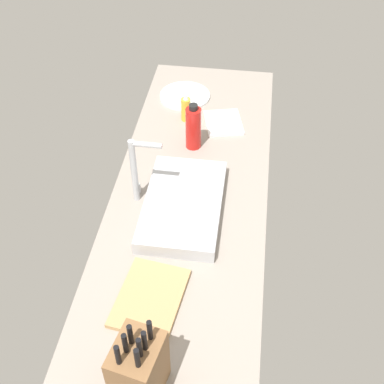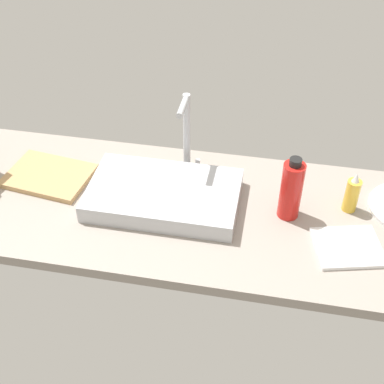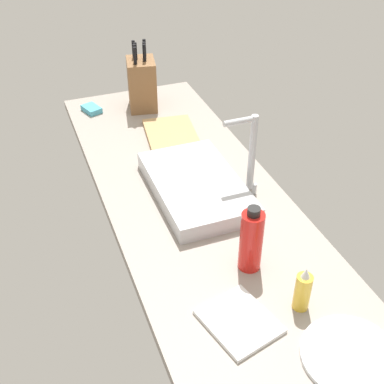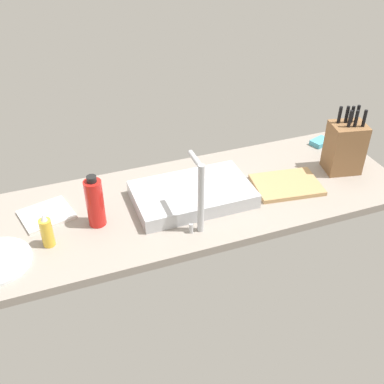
{
  "view_description": "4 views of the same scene",
  "coord_description": "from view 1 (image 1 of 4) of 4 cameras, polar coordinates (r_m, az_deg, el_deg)",
  "views": [
    {
      "loc": [
        -136.36,
        -20.08,
        141.16
      ],
      "look_at": [
        -6.72,
        -2.11,
        12.94
      ],
      "focal_mm": 46.89,
      "sensor_mm": 36.0,
      "label": 1
    },
    {
      "loc": [
        24.52,
        -119.67,
        113.62
      ],
      "look_at": [
        1.48,
        1.64,
        8.56
      ],
      "focal_mm": 49.07,
      "sensor_mm": 36.0,
      "label": 2
    },
    {
      "loc": [
        123.46,
        -50.03,
        107.15
      ],
      "look_at": [
        1.98,
        -3.98,
        11.7
      ],
      "focal_mm": 46.98,
      "sensor_mm": 36.0,
      "label": 3
    },
    {
      "loc": [
        45.89,
        144.68,
        116.2
      ],
      "look_at": [
        -6.18,
        4.02,
        9.73
      ],
      "focal_mm": 44.0,
      "sensor_mm": 36.0,
      "label": 4
    }
  ],
  "objects": [
    {
      "name": "countertop_slab",
      "position": [
        1.96,
        -0.34,
        -0.92
      ],
      "size": [
        192.54,
        60.51,
        3.5
      ],
      "primitive_type": "cube",
      "color": "gray",
      "rests_on": "ground"
    },
    {
      "name": "sink_basin",
      "position": [
        1.88,
        -1.01,
        -1.49
      ],
      "size": [
        46.9,
        28.44,
        5.81
      ],
      "primitive_type": "cube",
      "color": "#B7BABF",
      "rests_on": "countertop_slab"
    },
    {
      "name": "faucet",
      "position": [
        1.84,
        -6.31,
        2.84
      ],
      "size": [
        5.5,
        12.14,
        28.44
      ],
      "color": "#B7BABF",
      "rests_on": "countertop_slab"
    },
    {
      "name": "knife_block",
      "position": [
        1.41,
        -6.07,
        -19.37
      ],
      "size": [
        16.67,
        14.55,
        29.53
      ],
      "rotation": [
        0.0,
        0.0,
        -0.2
      ],
      "color": "brown",
      "rests_on": "countertop_slab"
    },
    {
      "name": "cutting_board",
      "position": [
        1.65,
        -4.8,
        -11.88
      ],
      "size": [
        29.63,
        23.41,
        1.8
      ],
      "primitive_type": "cube",
      "rotation": [
        0.0,
        0.0,
        -0.14
      ],
      "color": "tan",
      "rests_on": "countertop_slab"
    },
    {
      "name": "soap_bottle",
      "position": [
        2.3,
        -0.71,
        9.47
      ],
      "size": [
        4.35,
        4.35,
        13.89
      ],
      "color": "gold",
      "rests_on": "countertop_slab"
    },
    {
      "name": "water_bottle",
      "position": [
        2.12,
        0.15,
        7.35
      ],
      "size": [
        6.61,
        6.61,
        21.23
      ],
      "color": "red",
      "rests_on": "countertop_slab"
    },
    {
      "name": "dinner_plate",
      "position": [
        2.48,
        -0.81,
        10.89
      ],
      "size": [
        24.31,
        24.31,
        1.2
      ],
      "primitive_type": "cylinder",
      "color": "white",
      "rests_on": "countertop_slab"
    },
    {
      "name": "dish_towel",
      "position": [
        2.31,
        3.6,
        7.89
      ],
      "size": [
        22.05,
        20.1,
        1.2
      ],
      "primitive_type": "cube",
      "rotation": [
        0.0,
        0.0,
        0.24
      ],
      "color": "white",
      "rests_on": "countertop_slab"
    }
  ]
}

